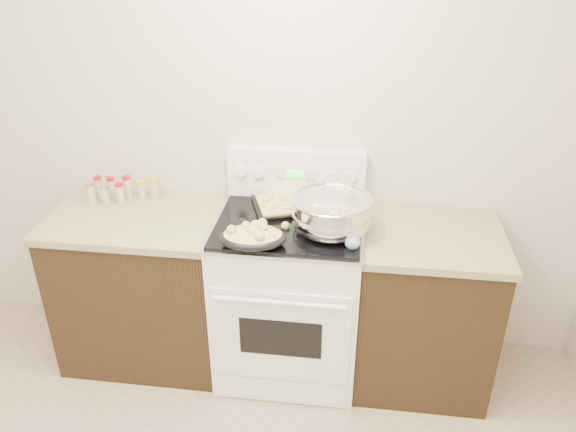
# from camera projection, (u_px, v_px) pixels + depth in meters

# --- Properties ---
(room_shell) EXTENTS (4.10, 3.60, 2.75)m
(room_shell) POSITION_uv_depth(u_px,v_px,m) (68.00, 213.00, 1.34)
(room_shell) COLOR beige
(room_shell) RESTS_ON ground
(counter_left) EXTENTS (0.93, 0.67, 0.92)m
(counter_left) POSITION_uv_depth(u_px,v_px,m) (147.00, 285.00, 3.23)
(counter_left) COLOR black
(counter_left) RESTS_ON ground
(counter_right) EXTENTS (0.73, 0.67, 0.92)m
(counter_right) POSITION_uv_depth(u_px,v_px,m) (422.00, 307.00, 3.05)
(counter_right) COLOR black
(counter_right) RESTS_ON ground
(kitchen_range) EXTENTS (0.78, 0.73, 1.22)m
(kitchen_range) POSITION_uv_depth(u_px,v_px,m) (289.00, 293.00, 3.11)
(kitchen_range) COLOR white
(kitchen_range) RESTS_ON ground
(mixing_bowl) EXTENTS (0.42, 0.42, 0.24)m
(mixing_bowl) POSITION_uv_depth(u_px,v_px,m) (331.00, 214.00, 2.77)
(mixing_bowl) COLOR silver
(mixing_bowl) RESTS_ON kitchen_range
(roasting_pan) EXTENTS (0.35, 0.26, 0.11)m
(roasting_pan) POSITION_uv_depth(u_px,v_px,m) (253.00, 236.00, 2.66)
(roasting_pan) COLOR black
(roasting_pan) RESTS_ON kitchen_range
(baking_sheet) EXTENTS (0.50, 0.42, 0.06)m
(baking_sheet) POSITION_uv_depth(u_px,v_px,m) (293.00, 204.00, 3.04)
(baking_sheet) COLOR black
(baking_sheet) RESTS_ON kitchen_range
(wooden_spoon) EXTENTS (0.12, 0.23, 0.04)m
(wooden_spoon) POSITION_uv_depth(u_px,v_px,m) (289.00, 223.00, 2.86)
(wooden_spoon) COLOR tan
(wooden_spoon) RESTS_ON kitchen_range
(blue_ladle) EXTENTS (0.15, 0.25, 0.10)m
(blue_ladle) POSITION_uv_depth(u_px,v_px,m) (354.00, 240.00, 2.66)
(blue_ladle) COLOR #7AA0B6
(blue_ladle) RESTS_ON kitchen_range
(spice_jars) EXTENTS (0.38, 0.15, 0.13)m
(spice_jars) POSITION_uv_depth(u_px,v_px,m) (119.00, 190.00, 3.15)
(spice_jars) COLOR #BFB28C
(spice_jars) RESTS_ON counter_left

